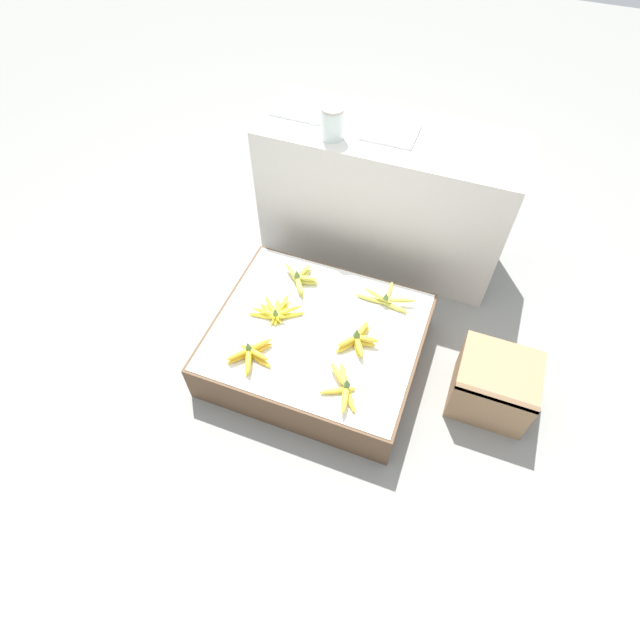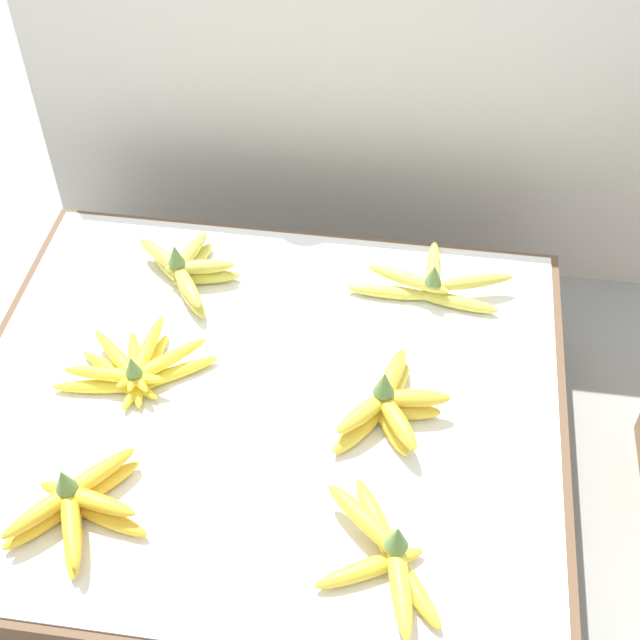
{
  "view_description": "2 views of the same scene",
  "coord_description": "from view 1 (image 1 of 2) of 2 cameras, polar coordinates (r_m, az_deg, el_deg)",
  "views": [
    {
      "loc": [
        0.49,
        -1.26,
        2.09
      ],
      "look_at": [
        0.01,
        0.02,
        0.29
      ],
      "focal_mm": 28.0,
      "sensor_mm": 36.0,
      "label": 1
    },
    {
      "loc": [
        0.21,
        -0.85,
        1.34
      ],
      "look_at": [
        0.07,
        0.13,
        0.29
      ],
      "focal_mm": 50.0,
      "sensor_mm": 36.0,
      "label": 2
    }
  ],
  "objects": [
    {
      "name": "foam_tray_white",
      "position": [
        2.52,
        8.03,
        20.64
      ],
      "size": [
        0.26,
        0.22,
        0.02
      ],
      "color": "white",
      "rests_on": "back_vendor_table"
    },
    {
      "name": "banana_bunch_middle_midleft",
      "position": [
        2.23,
        4.35,
        -2.3
      ],
      "size": [
        0.18,
        0.2,
        0.1
      ],
      "color": "gold",
      "rests_on": "display_platform"
    },
    {
      "name": "banana_bunch_middle_left",
      "position": [
        2.34,
        -5.02,
        0.9
      ],
      "size": [
        0.25,
        0.19,
        0.08
      ],
      "color": "yellow",
      "rests_on": "display_platform"
    },
    {
      "name": "display_platform",
      "position": [
        2.39,
        -0.34,
        -2.81
      ],
      "size": [
        0.95,
        0.82,
        0.23
      ],
      "color": "brown",
      "rests_on": "ground_plane"
    },
    {
      "name": "glass_jar",
      "position": [
        2.43,
        1.44,
        21.67
      ],
      "size": [
        0.11,
        0.11,
        0.15
      ],
      "color": "silver",
      "rests_on": "back_vendor_table"
    },
    {
      "name": "ground_plane",
      "position": [
        2.49,
        -0.33,
        -4.31
      ],
      "size": [
        10.0,
        10.0,
        0.0
      ],
      "primitive_type": "plane",
      "color": "gray"
    },
    {
      "name": "back_vendor_table",
      "position": [
        2.74,
        7.32,
        13.7
      ],
      "size": [
        1.28,
        0.47,
        0.76
      ],
      "color": "beige",
      "rests_on": "ground_plane"
    },
    {
      "name": "banana_bunch_back_midleft",
      "position": [
        2.4,
        7.54,
        2.46
      ],
      "size": [
        0.29,
        0.17,
        0.09
      ],
      "color": "gold",
      "rests_on": "display_platform"
    },
    {
      "name": "wooden_crate",
      "position": [
        2.37,
        19.21,
        -7.04
      ],
      "size": [
        0.34,
        0.31,
        0.28
      ],
      "color": "#997551",
      "rests_on": "ground_plane"
    },
    {
      "name": "banana_bunch_front_midleft",
      "position": [
        2.11,
        2.69,
        -7.66
      ],
      "size": [
        0.19,
        0.25,
        0.1
      ],
      "color": "gold",
      "rests_on": "display_platform"
    },
    {
      "name": "foam_tray_dark",
      "position": [
        2.64,
        -2.3,
        22.79
      ],
      "size": [
        0.27,
        0.16,
        0.02
      ],
      "color": "white",
      "rests_on": "back_vendor_table"
    },
    {
      "name": "banana_bunch_front_left",
      "position": [
        2.21,
        -7.92,
        -3.86
      ],
      "size": [
        0.2,
        0.21,
        0.09
      ],
      "color": "gold",
      "rests_on": "display_platform"
    },
    {
      "name": "banana_bunch_back_left",
      "position": [
        2.46,
        -2.29,
        4.78
      ],
      "size": [
        0.2,
        0.2,
        0.09
      ],
      "color": "gold",
      "rests_on": "display_platform"
    }
  ]
}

